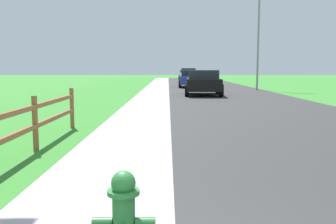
{
  "coord_description": "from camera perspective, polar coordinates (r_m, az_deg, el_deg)",
  "views": [
    {
      "loc": [
        -0.08,
        -1.74,
        1.63
      ],
      "look_at": [
        -0.11,
        5.21,
        0.81
      ],
      "focal_mm": 40.37,
      "sensor_mm": 36.0,
      "label": 1
    }
  ],
  "objects": [
    {
      "name": "road_asphalt",
      "position": [
        29.01,
        7.37,
        3.42
      ],
      "size": [
        7.0,
        66.0,
        0.01
      ],
      "primitive_type": "cube",
      "color": "#303030",
      "rests_on": "ground"
    },
    {
      "name": "street_lamp",
      "position": [
        28.73,
        13.98,
        11.4
      ],
      "size": [
        1.17,
        0.2,
        6.95
      ],
      "color": "gray",
      "rests_on": "ground"
    },
    {
      "name": "ground_plane",
      "position": [
        26.79,
        0.44,
        3.2
      ],
      "size": [
        120.0,
        120.0,
        0.0
      ],
      "primitive_type": "plane",
      "color": "#36812E"
    },
    {
      "name": "parked_car_beige",
      "position": [
        53.15,
        3.05,
        5.68
      ],
      "size": [
        2.29,
        4.86,
        1.39
      ],
      "color": "#C6B793",
      "rests_on": "ground"
    },
    {
      "name": "parked_suv_black",
      "position": [
        22.78,
        5.59,
        4.51
      ],
      "size": [
        2.33,
        4.39,
        1.5
      ],
      "color": "black",
      "rests_on": "ground"
    },
    {
      "name": "fire_hydrant",
      "position": [
        3.09,
        -6.44,
        -16.31
      ],
      "size": [
        0.49,
        0.41,
        0.84
      ],
      "color": "#287233",
      "rests_on": "ground"
    },
    {
      "name": "curb_concrete",
      "position": [
        28.94,
        -5.53,
        3.43
      ],
      "size": [
        6.0,
        66.0,
        0.01
      ],
      "primitive_type": "cube",
      "color": "#A59CA4",
      "rests_on": "ground"
    },
    {
      "name": "rail_fence",
      "position": [
        6.51,
        -23.32,
        -2.63
      ],
      "size": [
        0.11,
        8.65,
        1.09
      ],
      "color": "brown",
      "rests_on": "ground"
    },
    {
      "name": "parked_car_white",
      "position": [
        42.93,
        3.35,
        5.53
      ],
      "size": [
        2.05,
        4.35,
        1.6
      ],
      "color": "white",
      "rests_on": "ground"
    },
    {
      "name": "grass_verge",
      "position": [
        29.13,
        -8.48,
        3.42
      ],
      "size": [
        5.0,
        66.0,
        0.0
      ],
      "primitive_type": "cube",
      "color": "#36812E",
      "rests_on": "ground"
    },
    {
      "name": "parked_car_blue",
      "position": [
        32.3,
        3.81,
        5.11
      ],
      "size": [
        2.26,
        4.71,
        1.44
      ],
      "color": "navy",
      "rests_on": "ground"
    }
  ]
}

